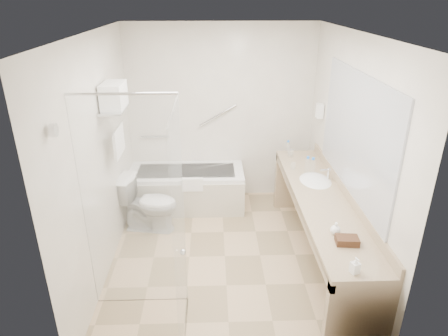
{
  "coord_description": "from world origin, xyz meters",
  "views": [
    {
      "loc": [
        -0.14,
        -3.86,
        2.84
      ],
      "look_at": [
        0.0,
        0.3,
        1.0
      ],
      "focal_mm": 32.0,
      "sensor_mm": 36.0,
      "label": 1
    }
  ],
  "objects_px": {
    "toilet": "(149,204)",
    "water_bottle_left": "(288,148)",
    "vanity_counter": "(320,214)",
    "amenity_basket": "(347,240)",
    "bathtub": "(187,188)"
  },
  "relations": [
    {
      "from": "toilet",
      "to": "water_bottle_left",
      "type": "xyz_separation_m",
      "value": [
        1.83,
        0.45,
        0.57
      ]
    },
    {
      "from": "vanity_counter",
      "to": "amenity_basket",
      "type": "relative_size",
      "value": 14.03
    },
    {
      "from": "amenity_basket",
      "to": "water_bottle_left",
      "type": "height_order",
      "value": "water_bottle_left"
    },
    {
      "from": "vanity_counter",
      "to": "amenity_basket",
      "type": "distance_m",
      "value": 0.89
    },
    {
      "from": "amenity_basket",
      "to": "water_bottle_left",
      "type": "bearing_deg",
      "value": 93.71
    },
    {
      "from": "water_bottle_left",
      "to": "toilet",
      "type": "bearing_deg",
      "value": -166.07
    },
    {
      "from": "bathtub",
      "to": "vanity_counter",
      "type": "height_order",
      "value": "vanity_counter"
    },
    {
      "from": "vanity_counter",
      "to": "amenity_basket",
      "type": "bearing_deg",
      "value": -90.37
    },
    {
      "from": "bathtub",
      "to": "water_bottle_left",
      "type": "xyz_separation_m",
      "value": [
        1.38,
        -0.14,
        0.66
      ]
    },
    {
      "from": "vanity_counter",
      "to": "bathtub",
      "type": "bearing_deg",
      "value": 137.65
    },
    {
      "from": "vanity_counter",
      "to": "toilet",
      "type": "xyz_separation_m",
      "value": [
        -1.97,
        0.8,
        -0.28
      ]
    },
    {
      "from": "bathtub",
      "to": "amenity_basket",
      "type": "xyz_separation_m",
      "value": [
        1.52,
        -2.25,
        0.61
      ]
    },
    {
      "from": "toilet",
      "to": "amenity_basket",
      "type": "xyz_separation_m",
      "value": [
        1.97,
        -1.66,
        0.52
      ]
    },
    {
      "from": "vanity_counter",
      "to": "water_bottle_left",
      "type": "xyz_separation_m",
      "value": [
        -0.14,
        1.25,
        0.29
      ]
    },
    {
      "from": "toilet",
      "to": "amenity_basket",
      "type": "height_order",
      "value": "amenity_basket"
    }
  ]
}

